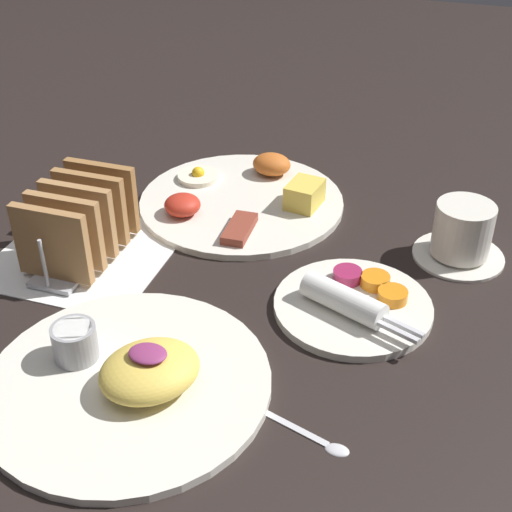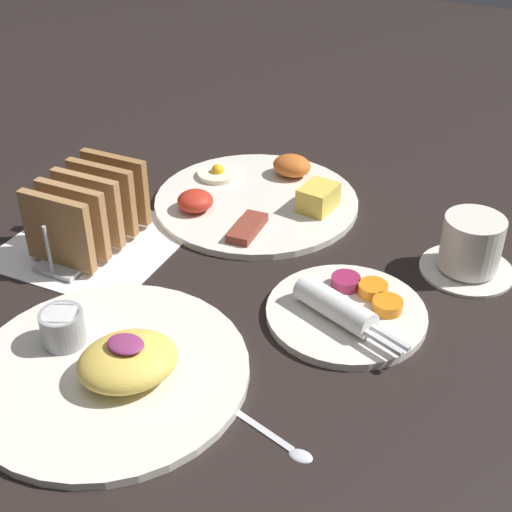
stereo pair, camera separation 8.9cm
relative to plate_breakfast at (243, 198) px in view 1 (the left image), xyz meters
The scene contains 8 objects.
ground_plane 0.22m from the plate_breakfast, 91.82° to the right, with size 3.00×3.00×0.00m, color black.
napkin_flat 0.25m from the plate_breakfast, 128.48° to the right, with size 0.22×0.22×0.00m.
plate_breakfast is the anchor object (origin of this frame).
plate_condiments 0.29m from the plate_breakfast, 44.16° to the right, with size 0.19×0.19×0.04m.
plate_foreground 0.40m from the plate_breakfast, 88.00° to the right, with size 0.30×0.30×0.06m.
toast_rack 0.25m from the plate_breakfast, 128.48° to the right, with size 0.10×0.18×0.10m.
coffee_cup 0.32m from the plate_breakfast, ahead, with size 0.12×0.12×0.08m.
teaspoon 0.46m from the plate_breakfast, 63.09° to the right, with size 0.13×0.05×0.01m.
Camera 1 is at (0.31, -0.66, 0.53)m, focal length 50.00 mm.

